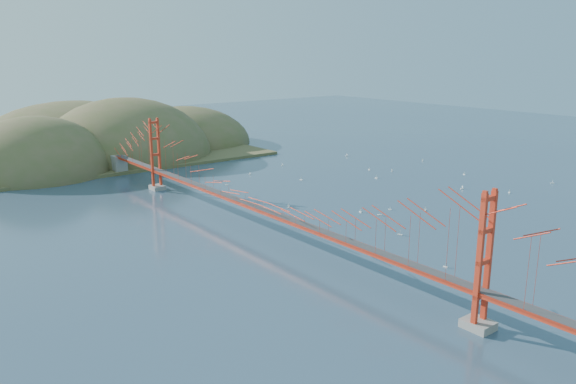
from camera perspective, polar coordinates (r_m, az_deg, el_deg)
ground at (r=68.99m, az=-2.44°, el=-4.47°), size 320.00×320.00×0.00m
bridge at (r=67.23m, az=-2.59°, el=1.24°), size 2.20×94.40×12.00m
far_headlands at (r=130.14m, az=-19.46°, el=3.59°), size 84.00×58.00×25.00m
sailboat_15 at (r=98.36m, az=1.35°, el=1.30°), size 0.59×0.65×0.74m
sailboat_2 at (r=96.35m, az=17.29°, el=0.38°), size 0.60×0.60×0.67m
sailboat_10 at (r=61.43m, az=15.70°, el=-7.26°), size 0.42×0.49×0.56m
sailboat_16 at (r=95.06m, az=-6.27°, el=0.76°), size 0.60×0.60×0.63m
sailboat_3 at (r=81.05m, az=0.04°, el=-1.50°), size 0.69×0.69×0.72m
sailboat_17 at (r=121.61m, az=6.00°, el=3.71°), size 0.61×0.57×0.68m
sailboat_6 at (r=70.47m, az=11.32°, el=-4.20°), size 0.64×0.64×0.72m
sailboat_9 at (r=118.69m, az=13.51°, el=3.13°), size 0.64×0.64×0.67m
sailboat_14 at (r=79.38m, az=7.38°, el=-1.96°), size 0.56×0.58×0.66m
sailboat_12 at (r=102.95m, az=-3.88°, el=1.84°), size 0.51×0.48×0.58m
sailboat_5 at (r=107.77m, az=17.47°, el=1.78°), size 0.53×0.55×0.62m
sailboat_4 at (r=107.76m, az=8.26°, el=2.29°), size 0.58×0.58×0.64m
sailboat_0 at (r=81.31m, az=10.32°, el=-1.69°), size 0.49×0.52×0.58m
sailboat_8 at (r=107.19m, az=10.52°, el=2.13°), size 0.53×0.53×0.60m
sailboat_7 at (r=110.97m, az=-0.58°, el=2.77°), size 0.52×0.51×0.58m
sailboat_13 at (r=96.15m, az=21.58°, el=-0.01°), size 0.63×0.63×0.65m
sailboat_11 at (r=106.00m, az=25.27°, el=0.87°), size 0.61×0.61×0.65m
sailboat_1 at (r=78.25m, az=9.28°, el=-2.26°), size 0.69×0.69×0.73m
sailboat_extra_0 at (r=100.99m, az=8.96°, el=1.47°), size 0.53×0.63×0.72m
sailboat_extra_1 at (r=81.83m, az=13.76°, el=-1.77°), size 0.60×0.60×0.65m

